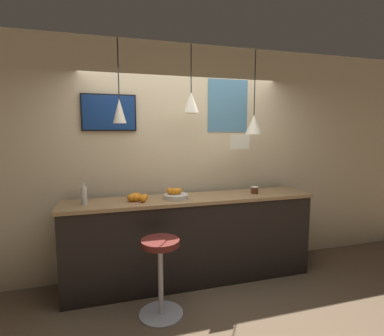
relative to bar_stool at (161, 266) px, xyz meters
The scene contains 14 objects.
ground_plane 0.71m from the bar_stool, ahead, with size 14.00×14.00×0.00m, color brown.
back_wall 1.43m from the bar_stool, 62.92° to the left, with size 8.00×0.06×2.90m.
service_counter 0.76m from the bar_stool, 49.66° to the left, with size 2.99×0.55×1.04m.
bar_stool is the anchor object (origin of this frame).
fruit_bowl 0.86m from the bar_stool, 62.91° to the left, with size 0.29×0.29×0.13m.
orange_pile 0.83m from the bar_stool, 104.87° to the left, with size 0.24×0.25×0.09m.
juice_bottle 1.11m from the bar_stool, 141.79° to the left, with size 0.06×0.06×0.24m.
spread_jar 1.54m from the bar_stool, 23.29° to the left, with size 0.09×0.09×0.09m.
pendant_lamp_left 1.68m from the bar_stool, 117.17° to the left, with size 0.14×0.14×0.89m.
pendant_lamp_middle 1.82m from the bar_stool, 51.25° to the left, with size 0.19×0.19×0.77m.
pendant_lamp_right 2.01m from the bar_stool, 25.27° to the left, with size 0.21×0.21×1.02m.
mounted_tv 1.83m from the bar_stool, 114.71° to the left, with size 0.62×0.04×0.43m.
hanging_menu_board 1.61m from the bar_stool, 20.97° to the left, with size 0.24×0.01×0.17m.
wall_poster 2.18m from the bar_stool, 40.52° to the left, with size 0.55×0.01×0.68m.
Camera 1 is at (-0.99, -2.78, 1.83)m, focal length 28.00 mm.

